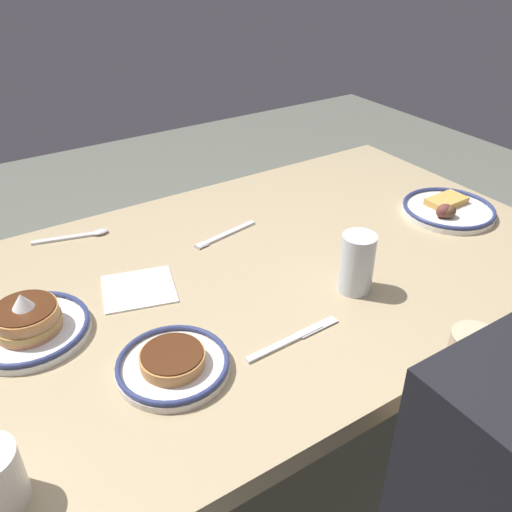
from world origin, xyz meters
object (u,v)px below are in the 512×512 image
Objects in this scene: plate_far_companion at (173,364)px; fork_near at (226,234)px; tea_spoon at (81,235)px; plate_near_main at (29,325)px; paper_napkin at (139,289)px; butter_knife at (293,339)px; drinking_glass at (357,266)px; plate_center_pancakes at (448,209)px.

fork_near is at bearing -131.13° from plate_far_companion.
fork_near is 1.05× the size of tea_spoon.
plate_far_companion is at bearing 128.40° from plate_near_main.
fork_near is at bearing -165.96° from plate_near_main.
paper_napkin is at bearing 20.12° from fork_near.
plate_far_companion is 0.23m from butter_knife.
fork_near is at bearing -71.58° from drinking_glass.
butter_knife is (-0.22, 0.05, -0.01)m from plate_far_companion.
drinking_glass is 0.69× the size of fork_near.
paper_napkin is at bearing -59.70° from butter_knife.
plate_near_main reaches higher than paper_napkin.
plate_near_main is 1.19× the size of fork_near.
plate_center_pancakes reaches higher than tea_spoon.
plate_center_pancakes is at bearing -163.86° from butter_knife.
drinking_glass is 0.69m from tea_spoon.
plate_center_pancakes is 0.46m from drinking_glass.
plate_center_pancakes is 0.89m from plate_far_companion.
tea_spoon reaches higher than butter_knife.
plate_near_main is at bearing -34.71° from butter_knife.
drinking_glass is at bearing 128.06° from tea_spoon.
drinking_glass is 0.37m from fork_near.
drinking_glass is 0.62× the size of butter_knife.
plate_center_pancakes is 1.85× the size of drinking_glass.
plate_center_pancakes is 0.60m from fork_near.
tea_spoon is (-0.20, -0.32, -0.02)m from plate_near_main.
butter_knife is 1.17× the size of tea_spoon.
plate_far_companion is at bearing -12.29° from butter_knife.
plate_near_main is 0.52m from fork_near.
drinking_glass is at bearing -178.14° from plate_far_companion.
plate_far_companion is (-0.19, 0.24, -0.01)m from plate_near_main.
plate_far_companion is at bearing 9.05° from plate_center_pancakes.
fork_near is at bearing -159.88° from paper_napkin.
plate_far_companion is 0.55m from tea_spoon.
tea_spoon is (-0.01, -0.55, -0.01)m from plate_far_companion.
plate_near_main reaches higher than tea_spoon.
tea_spoon is at bearing -25.58° from plate_center_pancakes.
drinking_glass reaches higher than paper_napkin.
plate_far_companion reaches higher than butter_knife.
drinking_glass is 0.73× the size of tea_spoon.
plate_near_main is 0.37m from tea_spoon.
plate_far_companion is at bearing 1.86° from drinking_glass.
plate_center_pancakes reaches higher than plate_far_companion.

